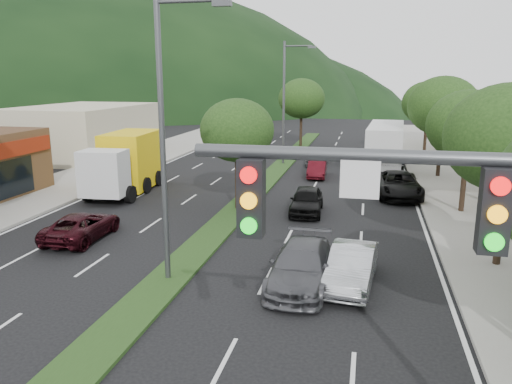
% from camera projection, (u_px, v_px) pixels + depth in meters
% --- Properties ---
extents(sidewalk_right, '(5.00, 90.00, 0.15)m').
position_uv_depth(sidewalk_right, '(456.00, 192.00, 31.70)').
color(sidewalk_right, gray).
rests_on(sidewalk_right, ground).
extents(sidewalk_left, '(6.00, 90.00, 0.15)m').
position_uv_depth(sidewalk_left, '(93.00, 175.00, 37.15)').
color(sidewalk_left, gray).
rests_on(sidewalk_left, ground).
extents(median, '(1.60, 56.00, 0.12)m').
position_uv_depth(median, '(272.00, 175.00, 37.22)').
color(median, '#1D3613').
rests_on(median, ground).
extents(bldg_left_far, '(9.00, 14.00, 4.60)m').
position_uv_depth(bldg_left_far, '(84.00, 131.00, 46.48)').
color(bldg_left_far, beige).
rests_on(bldg_left_far, ground).
extents(bldg_right_far, '(10.00, 16.00, 5.20)m').
position_uv_depth(bldg_right_far, '(504.00, 126.00, 47.68)').
color(bldg_right_far, beige).
rests_on(bldg_right_far, ground).
extents(hill_far, '(176.00, 132.00, 82.00)m').
position_uv_depth(hill_far, '(34.00, 104.00, 132.25)').
color(hill_far, black).
rests_on(hill_far, ground).
extents(tree_r_b, '(4.80, 4.80, 6.94)m').
position_uv_depth(tree_r_b, '(511.00, 139.00, 18.33)').
color(tree_r_b, black).
rests_on(tree_r_b, sidewalk_right).
extents(tree_r_c, '(4.40, 4.40, 6.48)m').
position_uv_depth(tree_r_c, '(469.00, 126.00, 25.99)').
color(tree_r_c, black).
rests_on(tree_r_c, sidewalk_right).
extents(tree_r_d, '(5.00, 5.00, 7.17)m').
position_uv_depth(tree_r_d, '(443.00, 106.00, 35.40)').
color(tree_r_d, black).
rests_on(tree_r_d, sidewalk_right).
extents(tree_r_e, '(4.60, 4.60, 6.71)m').
position_uv_depth(tree_r_e, '(428.00, 103.00, 44.96)').
color(tree_r_e, black).
rests_on(tree_r_e, sidewalk_right).
extents(tree_med_near, '(4.00, 4.00, 6.02)m').
position_uv_depth(tree_med_near, '(237.00, 130.00, 26.73)').
color(tree_med_near, black).
rests_on(tree_med_near, median).
extents(tree_med_far, '(4.80, 4.80, 6.94)m').
position_uv_depth(tree_med_far, '(302.00, 99.00, 51.30)').
color(tree_med_far, black).
rests_on(tree_med_far, median).
extents(streetlight_near, '(2.60, 0.25, 10.00)m').
position_uv_depth(streetlight_near, '(167.00, 127.00, 16.92)').
color(streetlight_near, '#47494C').
rests_on(streetlight_near, ground).
extents(streetlight_mid, '(2.60, 0.25, 10.00)m').
position_uv_depth(streetlight_mid, '(286.00, 97.00, 40.68)').
color(streetlight_mid, '#47494C').
rests_on(streetlight_mid, ground).
extents(sedan_silver, '(1.88, 4.41, 1.41)m').
position_uv_depth(sedan_silver, '(352.00, 266.00, 17.66)').
color(sedan_silver, '#B4B7BC').
rests_on(sedan_silver, ground).
extents(suv_maroon, '(2.17, 4.52, 1.24)m').
position_uv_depth(suv_maroon, '(82.00, 226.00, 22.68)').
color(suv_maroon, black).
rests_on(suv_maroon, ground).
extents(car_queue_a, '(1.86, 4.23, 1.42)m').
position_uv_depth(car_queue_a, '(307.00, 200.00, 27.00)').
color(car_queue_a, black).
rests_on(car_queue_a, ground).
extents(car_queue_b, '(2.09, 5.04, 1.46)m').
position_uv_depth(car_queue_b, '(301.00, 266.00, 17.67)').
color(car_queue_b, '#4B4C51').
rests_on(car_queue_b, ground).
extents(car_queue_c, '(1.47, 3.75, 1.22)m').
position_uv_depth(car_queue_c, '(317.00, 169.00, 36.62)').
color(car_queue_c, '#440B12').
rests_on(car_queue_c, ground).
extents(car_queue_d, '(2.84, 5.61, 1.52)m').
position_uv_depth(car_queue_d, '(399.00, 185.00, 30.65)').
color(car_queue_d, black).
rests_on(car_queue_d, ground).
extents(car_queue_e, '(1.76, 3.80, 1.26)m').
position_uv_depth(car_queue_e, '(317.00, 158.00, 41.48)').
color(car_queue_e, '#505155').
rests_on(car_queue_e, ground).
extents(box_truck, '(3.40, 7.74, 3.73)m').
position_uv_depth(box_truck, '(127.00, 164.00, 31.84)').
color(box_truck, silver).
rests_on(box_truck, ground).
extents(motorhome, '(3.42, 9.43, 3.56)m').
position_uv_depth(motorhome, '(385.00, 146.00, 39.40)').
color(motorhome, silver).
rests_on(motorhome, ground).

